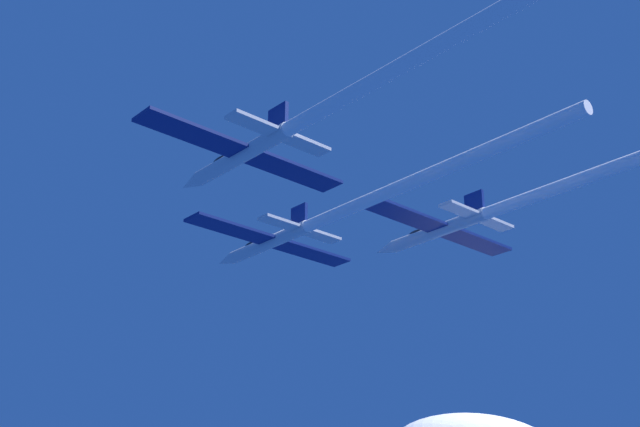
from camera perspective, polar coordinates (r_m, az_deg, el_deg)
jet_lead at (r=84.68m, az=1.22°, el=0.03°), size 20.98×48.76×3.47m
jet_left_wing at (r=67.90m, az=-0.03°, el=6.89°), size 20.98×46.97×3.47m
jet_right_wing at (r=84.84m, az=14.41°, el=1.23°), size 20.98×52.39×3.47m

